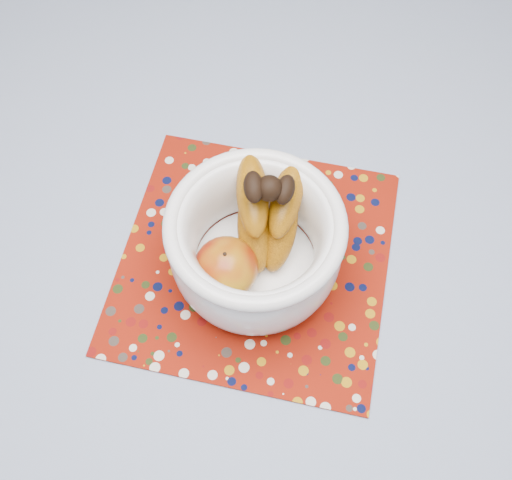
# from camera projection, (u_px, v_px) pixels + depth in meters

# --- Properties ---
(table) EXTENTS (1.20, 1.20, 0.75)m
(table) POSITION_uv_depth(u_px,v_px,m) (260.00, 274.00, 0.96)
(table) COLOR brown
(table) RESTS_ON ground
(tablecloth) EXTENTS (1.32, 1.32, 0.01)m
(tablecloth) POSITION_uv_depth(u_px,v_px,m) (260.00, 251.00, 0.89)
(tablecloth) COLOR slate
(tablecloth) RESTS_ON table
(placemat) EXTENTS (0.40, 0.40, 0.00)m
(placemat) POSITION_uv_depth(u_px,v_px,m) (255.00, 259.00, 0.87)
(placemat) COLOR maroon
(placemat) RESTS_ON tablecloth
(fruit_bowl) EXTENTS (0.23, 0.23, 0.19)m
(fruit_bowl) POSITION_uv_depth(u_px,v_px,m) (258.00, 239.00, 0.79)
(fruit_bowl) COLOR white
(fruit_bowl) RESTS_ON placemat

